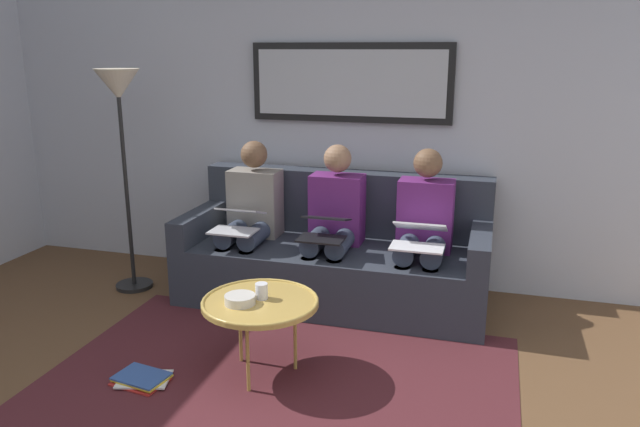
# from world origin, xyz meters

# --- Properties ---
(wall_rear) EXTENTS (6.00, 0.12, 2.60)m
(wall_rear) POSITION_xyz_m (0.00, -2.60, 1.30)
(wall_rear) COLOR #B7BCC6
(wall_rear) RESTS_ON ground_plane
(area_rug) EXTENTS (2.60, 1.80, 0.01)m
(area_rug) POSITION_xyz_m (0.00, -0.85, 0.00)
(area_rug) COLOR #4C1E23
(area_rug) RESTS_ON ground_plane
(couch) EXTENTS (2.20, 0.90, 0.90)m
(couch) POSITION_xyz_m (0.00, -2.12, 0.31)
(couch) COLOR #2D333D
(couch) RESTS_ON ground_plane
(framed_mirror) EXTENTS (1.53, 0.05, 0.58)m
(framed_mirror) POSITION_xyz_m (0.00, -2.51, 1.55)
(framed_mirror) COLOR black
(coffee_table) EXTENTS (0.65, 0.65, 0.46)m
(coffee_table) POSITION_xyz_m (0.11, -0.90, 0.44)
(coffee_table) COLOR tan
(coffee_table) RESTS_ON ground_plane
(cup) EXTENTS (0.07, 0.07, 0.09)m
(cup) POSITION_xyz_m (0.12, -0.93, 0.49)
(cup) COLOR silver
(cup) RESTS_ON coffee_table
(bowl) EXTENTS (0.17, 0.17, 0.05)m
(bowl) POSITION_xyz_m (0.20, -0.83, 0.47)
(bowl) COLOR beige
(bowl) RESTS_ON coffee_table
(person_left) EXTENTS (0.38, 0.58, 1.14)m
(person_left) POSITION_xyz_m (-0.64, -2.05, 0.61)
(person_left) COLOR #66236B
(person_left) RESTS_ON couch
(laptop_white) EXTENTS (0.34, 0.34, 0.15)m
(laptop_white) POSITION_xyz_m (-0.64, -1.81, 0.62)
(laptop_white) COLOR white
(person_middle) EXTENTS (0.38, 0.58, 1.14)m
(person_middle) POSITION_xyz_m (0.00, -2.05, 0.61)
(person_middle) COLOR #66236B
(person_middle) RESTS_ON couch
(laptop_black) EXTENTS (0.31, 0.34, 0.14)m
(laptop_black) POSITION_xyz_m (0.00, -1.80, 0.63)
(laptop_black) COLOR black
(person_right) EXTENTS (0.38, 0.58, 1.14)m
(person_right) POSITION_xyz_m (0.64, -2.05, 0.61)
(person_right) COLOR gray
(person_right) RESTS_ON couch
(laptop_silver) EXTENTS (0.32, 0.36, 0.15)m
(laptop_silver) POSITION_xyz_m (0.64, -1.81, 0.63)
(laptop_silver) COLOR silver
(magazine_stack) EXTENTS (0.33, 0.27, 0.04)m
(magazine_stack) POSITION_xyz_m (0.72, -0.62, 0.03)
(magazine_stack) COLOR red
(magazine_stack) RESTS_ON ground_plane
(standing_lamp) EXTENTS (0.32, 0.32, 1.66)m
(standing_lamp) POSITION_xyz_m (1.55, -1.85, 1.37)
(standing_lamp) COLOR black
(standing_lamp) RESTS_ON ground_plane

